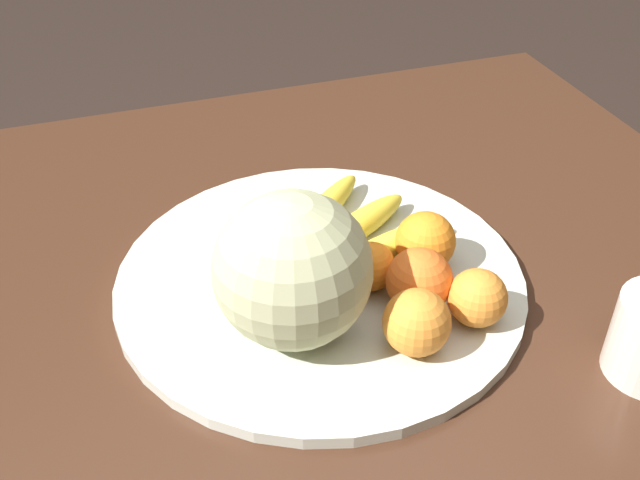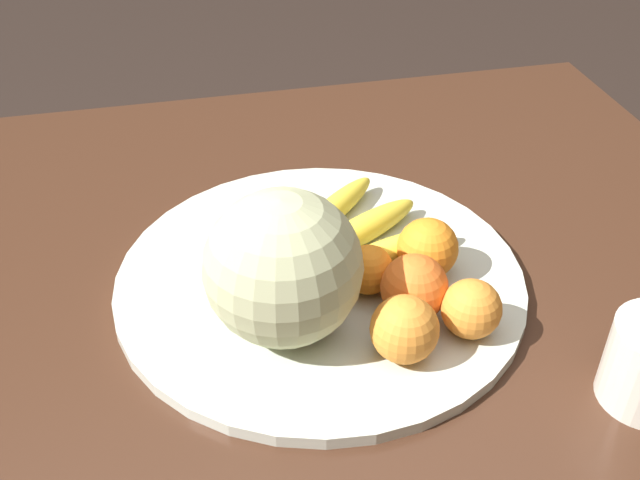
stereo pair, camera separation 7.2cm
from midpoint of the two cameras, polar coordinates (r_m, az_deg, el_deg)
name	(u,v)px [view 2 (the right image)]	position (r m, az deg, el deg)	size (l,w,h in m)	color
kitchen_table	(301,335)	(0.96, 0.66, -7.30)	(1.23, 1.00, 0.74)	#3D2316
fruit_bowl	(320,279)	(0.88, 2.34, -3.04)	(0.48, 0.48, 0.01)	beige
melon	(283,268)	(0.75, -0.11, -2.20)	(0.16, 0.16, 0.16)	#B2B789
banana_bunch	(361,231)	(0.91, 5.36, 0.65)	(0.22, 0.21, 0.03)	brown
orange_front_left	(428,248)	(0.87, 10.55, -0.69)	(0.07, 0.07, 0.07)	orange
orange_front_right	(405,329)	(0.76, 9.17, -6.82)	(0.07, 0.07, 0.07)	orange
orange_mid_center	(368,270)	(0.84, 6.17, -2.33)	(0.06, 0.06, 0.06)	orange
orange_back_left	(414,287)	(0.81, 9.73, -3.66)	(0.07, 0.07, 0.07)	orange
orange_back_right	(471,309)	(0.80, 14.00, -5.20)	(0.06, 0.06, 0.06)	orange
orange_top_small	(295,241)	(0.88, 0.40, -0.12)	(0.06, 0.06, 0.06)	orange
produce_tag	(370,273)	(0.88, 6.21, -2.61)	(0.10, 0.07, 0.00)	white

